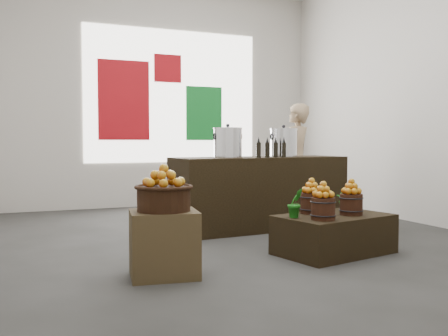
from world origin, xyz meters
name	(u,v)px	position (x,y,z in m)	size (l,w,h in m)	color
ground	(232,241)	(0.00, 0.00, 0.00)	(7.00, 7.00, 0.00)	#343432
back_wall	(157,96)	(0.00, 3.50, 2.00)	(6.00, 0.04, 4.00)	beige
back_opening	(173,96)	(0.30, 3.48, 2.00)	(3.20, 0.02, 2.40)	white
deco_red_left	(124,100)	(-0.60, 3.47, 1.90)	(0.90, 0.04, 1.40)	#A70C14
deco_green_right	(204,113)	(0.90, 3.47, 1.70)	(0.70, 0.04, 1.00)	#127528
deco_red_upper	(168,68)	(0.20, 3.47, 2.50)	(0.50, 0.04, 0.50)	#A70C14
crate	(164,244)	(-1.16, -1.22, 0.29)	(0.57, 0.47, 0.57)	brown
wicker_basket	(164,199)	(-1.16, -1.22, 0.68)	(0.46, 0.46, 0.21)	black
apples_in_basket	(164,176)	(-1.16, -1.22, 0.88)	(0.36, 0.36, 0.19)	#8C0405
display_table	(334,234)	(0.73, -1.02, 0.20)	(1.17, 0.72, 0.41)	black
apple_bucket_front_left	(323,209)	(0.43, -1.26, 0.51)	(0.23, 0.23, 0.22)	#33190E
apples_in_bucket_front_left	(323,190)	(0.43, -1.26, 0.70)	(0.18, 0.18, 0.16)	#8C0405
apple_bucket_front_right	(351,204)	(0.89, -1.08, 0.51)	(0.23, 0.23, 0.22)	#33190E
apples_in_bucket_front_right	(351,187)	(0.89, -1.08, 0.70)	(0.18, 0.18, 0.16)	#8C0405
apple_bucket_rear	(311,203)	(0.56, -0.84, 0.51)	(0.23, 0.23, 0.22)	#33190E
apples_in_bucket_rear	(312,186)	(0.56, -0.84, 0.70)	(0.18, 0.18, 0.16)	#8C0405
herb_garnish_right	(346,199)	(1.02, -0.82, 0.54)	(0.23, 0.20, 0.26)	#176815
herb_garnish_left	(295,203)	(0.25, -1.04, 0.55)	(0.16, 0.13, 0.30)	#176815
counter	(260,193)	(0.67, 0.62, 0.48)	(2.36, 0.75, 0.97)	black
stock_pot_left	(228,143)	(0.19, 0.58, 1.15)	(0.36, 0.36, 0.36)	silver
stock_pot_center	(284,143)	(1.04, 0.65, 1.15)	(0.36, 0.36, 0.36)	silver
oil_cruets	(269,147)	(0.69, 0.38, 1.10)	(0.34, 0.06, 0.27)	black
shopper	(296,160)	(1.71, 1.46, 0.88)	(0.64, 0.42, 1.77)	#9A7F5E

